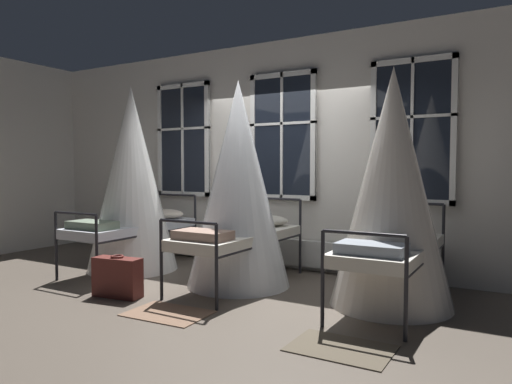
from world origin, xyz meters
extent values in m
plane|color=brown|center=(0.00, 0.00, 0.00)|extent=(20.27, 20.27, 0.00)
cube|color=silver|center=(0.00, 1.16, 1.63)|extent=(9.09, 0.10, 3.25)
cube|color=black|center=(-1.79, 1.05, 1.88)|extent=(1.03, 0.02, 1.80)
cube|color=silver|center=(-1.79, 1.05, 1.02)|extent=(1.03, 0.06, 0.07)
cube|color=silver|center=(-1.79, 1.05, 2.75)|extent=(1.03, 0.06, 0.07)
cube|color=silver|center=(-2.27, 1.05, 1.88)|extent=(0.07, 0.06, 1.80)
cube|color=silver|center=(-1.31, 1.05, 1.88)|extent=(0.07, 0.06, 1.80)
cube|color=silver|center=(-1.79, 1.05, 1.88)|extent=(0.04, 0.06, 1.80)
cube|color=silver|center=(-1.79, 1.05, 2.06)|extent=(1.03, 0.06, 0.04)
cube|color=black|center=(0.00, 1.05, 1.88)|extent=(1.03, 0.02, 1.80)
cube|color=silver|center=(0.00, 1.05, 1.02)|extent=(1.03, 0.06, 0.07)
cube|color=silver|center=(0.00, 1.05, 2.75)|extent=(1.03, 0.06, 0.07)
cube|color=silver|center=(-0.48, 1.05, 1.88)|extent=(0.07, 0.06, 1.80)
cube|color=silver|center=(0.48, 1.05, 1.88)|extent=(0.07, 0.06, 1.80)
cube|color=silver|center=(0.00, 1.05, 1.88)|extent=(0.04, 0.06, 1.80)
cube|color=silver|center=(0.00, 1.05, 2.06)|extent=(1.03, 0.06, 0.04)
cube|color=black|center=(1.79, 1.05, 1.88)|extent=(1.03, 0.02, 1.80)
cube|color=silver|center=(1.79, 1.05, 1.02)|extent=(1.03, 0.06, 0.07)
cube|color=silver|center=(1.79, 1.05, 2.75)|extent=(1.03, 0.06, 0.07)
cube|color=silver|center=(1.31, 1.05, 1.88)|extent=(0.07, 0.06, 1.80)
cube|color=silver|center=(2.27, 1.05, 1.88)|extent=(0.07, 0.06, 1.80)
cube|color=silver|center=(1.79, 1.05, 1.88)|extent=(0.04, 0.06, 1.80)
cube|color=silver|center=(1.79, 1.05, 2.06)|extent=(1.03, 0.06, 0.04)
cube|color=silver|center=(0.00, 1.03, 0.25)|extent=(4.18, 0.10, 0.36)
cylinder|color=black|center=(-2.17, 0.87, 0.50)|extent=(0.04, 0.04, 1.01)
cylinder|color=black|center=(-1.43, 0.88, 0.50)|extent=(0.04, 0.04, 1.01)
cylinder|color=black|center=(-2.15, -1.08, 0.44)|extent=(0.04, 0.04, 0.88)
cylinder|color=black|center=(-1.41, -1.07, 0.44)|extent=(0.04, 0.04, 0.88)
cylinder|color=black|center=(-2.16, -0.10, 0.53)|extent=(0.05, 1.95, 0.03)
cylinder|color=black|center=(-1.42, -0.09, 0.53)|extent=(0.05, 1.95, 0.03)
cylinder|color=black|center=(-1.80, 0.88, 1.01)|extent=(0.74, 0.04, 0.03)
cylinder|color=black|center=(-1.78, -1.07, 0.88)|extent=(0.74, 0.04, 0.03)
cube|color=silver|center=(-1.79, -0.10, 0.60)|extent=(0.78, 1.98, 0.12)
ellipsoid|color=beige|center=(-1.80, 0.64, 0.73)|extent=(0.58, 0.41, 0.14)
cube|color=slate|center=(-1.78, -0.81, 0.71)|extent=(0.62, 0.37, 0.10)
cone|color=white|center=(-1.79, -0.10, 1.29)|extent=(1.26, 1.26, 2.57)
cylinder|color=black|center=(-0.36, 0.87, 0.50)|extent=(0.04, 0.04, 1.01)
cylinder|color=black|center=(0.37, 0.86, 0.50)|extent=(0.04, 0.04, 1.01)
cylinder|color=black|center=(-0.39, -1.08, 0.44)|extent=(0.04, 0.04, 0.88)
cylinder|color=black|center=(0.35, -1.09, 0.44)|extent=(0.04, 0.04, 0.88)
cylinder|color=black|center=(-0.38, -0.10, 0.53)|extent=(0.05, 1.95, 0.03)
cylinder|color=black|center=(0.36, -0.11, 0.53)|extent=(0.05, 1.95, 0.03)
cylinder|color=black|center=(0.00, 0.87, 1.01)|extent=(0.74, 0.04, 0.03)
cylinder|color=black|center=(-0.02, -1.08, 0.88)|extent=(0.74, 0.04, 0.03)
cube|color=silver|center=(-0.01, -0.11, 0.60)|extent=(0.78, 1.98, 0.12)
ellipsoid|color=#B7B2A3|center=(0.00, 0.63, 0.73)|extent=(0.58, 0.41, 0.14)
cube|color=gray|center=(-0.02, -0.82, 0.71)|extent=(0.62, 0.37, 0.10)
cone|color=white|center=(-0.01, -0.11, 1.25)|extent=(1.26, 1.26, 2.50)
cylinder|color=black|center=(1.45, 0.94, 0.50)|extent=(0.04, 0.04, 1.01)
cylinder|color=black|center=(2.19, 0.94, 0.50)|extent=(0.04, 0.04, 1.01)
cylinder|color=black|center=(1.46, -1.01, 0.44)|extent=(0.04, 0.04, 0.88)
cylinder|color=black|center=(2.20, -1.01, 0.44)|extent=(0.04, 0.04, 0.88)
cylinder|color=black|center=(1.46, -0.03, 0.53)|extent=(0.04, 1.95, 0.03)
cylinder|color=black|center=(2.19, -0.03, 0.53)|extent=(0.04, 1.95, 0.03)
cylinder|color=black|center=(1.82, 0.94, 1.01)|extent=(0.74, 0.03, 0.03)
cylinder|color=black|center=(1.83, -1.01, 0.88)|extent=(0.74, 0.03, 0.03)
cube|color=silver|center=(1.82, -0.03, 0.60)|extent=(0.76, 1.97, 0.12)
ellipsoid|color=silver|center=(1.82, 0.70, 0.73)|extent=(0.57, 0.40, 0.14)
cube|color=#8C939E|center=(1.83, -0.75, 0.71)|extent=(0.61, 0.36, 0.10)
cone|color=silver|center=(1.82, -0.03, 1.24)|extent=(1.26, 1.26, 2.48)
cube|color=brown|center=(0.00, -1.42, 0.01)|extent=(0.83, 0.60, 0.01)
cube|color=brown|center=(1.79, -1.42, 0.01)|extent=(0.80, 0.56, 0.01)
cube|color=#5B231E|center=(-0.89, -1.23, 0.22)|extent=(0.58, 0.28, 0.44)
cube|color=tan|center=(-0.91, -1.13, 0.22)|extent=(0.50, 0.08, 0.03)
torus|color=#5B231E|center=(-0.89, -1.23, 0.46)|extent=(0.16, 0.16, 0.02)
camera|label=1|loc=(3.06, -4.95, 1.45)|focal=33.14mm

